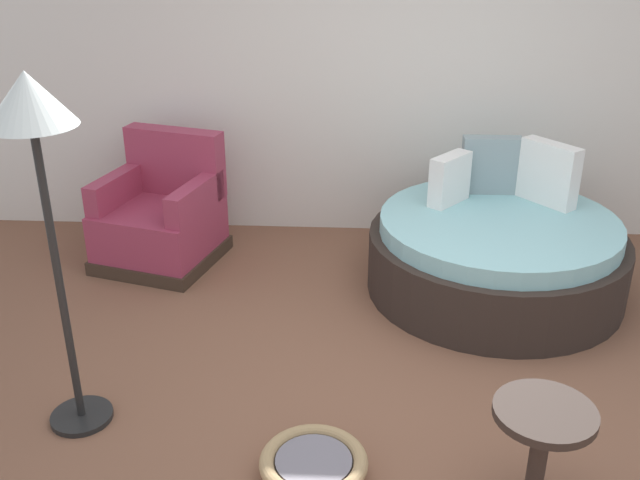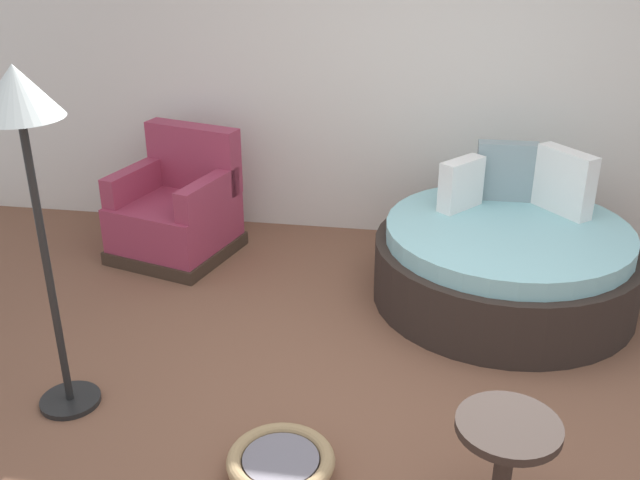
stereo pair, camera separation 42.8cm
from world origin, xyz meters
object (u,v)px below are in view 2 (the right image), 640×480
side_table (507,441)px  floor_lamp (23,128)px  round_daybed (505,261)px  pet_basket (281,464)px  red_armchair (178,212)px

side_table → floor_lamp: size_ratio=0.29×
round_daybed → pet_basket: 2.24m
round_daybed → side_table: round_daybed is taller
floor_lamp → round_daybed: bearing=33.3°
red_armchair → floor_lamp: floor_lamp is taller
round_daybed → red_armchair: 2.43m
round_daybed → side_table: (-0.14, -2.03, 0.15)m
round_daybed → floor_lamp: 3.10m
red_armchair → pet_basket: red_armchair is taller
pet_basket → side_table: 1.05m
red_armchair → floor_lamp: bearing=-89.0°
red_armchair → pet_basket: bearing=-60.9°
red_armchair → pet_basket: 2.63m
round_daybed → side_table: 2.04m
round_daybed → red_armchair: round_daybed is taller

